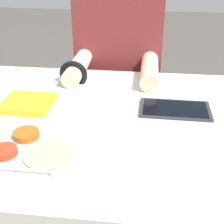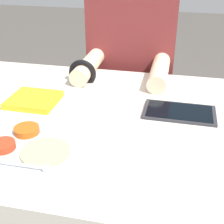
{
  "view_description": "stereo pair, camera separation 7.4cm",
  "coord_description": "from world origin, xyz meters",
  "px_view_note": "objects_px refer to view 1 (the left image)",
  "views": [
    {
      "loc": [
        0.18,
        -0.84,
        1.25
      ],
      "look_at": [
        0.09,
        -0.07,
        0.83
      ],
      "focal_mm": 50.0,
      "sensor_mm": 36.0,
      "label": 1
    },
    {
      "loc": [
        0.25,
        -0.83,
        1.25
      ],
      "look_at": [
        0.09,
        -0.07,
        0.83
      ],
      "focal_mm": 50.0,
      "sensor_mm": 36.0,
      "label": 2
    }
  ],
  "objects_px": {
    "red_notebook": "(27,104)",
    "person_diner": "(118,93)",
    "thali_tray": "(31,152)",
    "tablet_device": "(175,109)"
  },
  "relations": [
    {
      "from": "tablet_device",
      "to": "thali_tray",
      "type": "bearing_deg",
      "value": -142.71
    },
    {
      "from": "thali_tray",
      "to": "person_diner",
      "type": "bearing_deg",
      "value": 79.34
    },
    {
      "from": "thali_tray",
      "to": "tablet_device",
      "type": "relative_size",
      "value": 1.24
    },
    {
      "from": "red_notebook",
      "to": "person_diner",
      "type": "height_order",
      "value": "person_diner"
    },
    {
      "from": "red_notebook",
      "to": "person_diner",
      "type": "xyz_separation_m",
      "value": [
        0.26,
        0.52,
        -0.19
      ]
    },
    {
      "from": "thali_tray",
      "to": "red_notebook",
      "type": "height_order",
      "value": "thali_tray"
    },
    {
      "from": "red_notebook",
      "to": "tablet_device",
      "type": "relative_size",
      "value": 0.71
    },
    {
      "from": "red_notebook",
      "to": "person_diner",
      "type": "bearing_deg",
      "value": 63.81
    },
    {
      "from": "thali_tray",
      "to": "red_notebook",
      "type": "xyz_separation_m",
      "value": [
        -0.11,
        0.26,
        0.0
      ]
    },
    {
      "from": "person_diner",
      "to": "red_notebook",
      "type": "bearing_deg",
      "value": -116.19
    }
  ]
}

